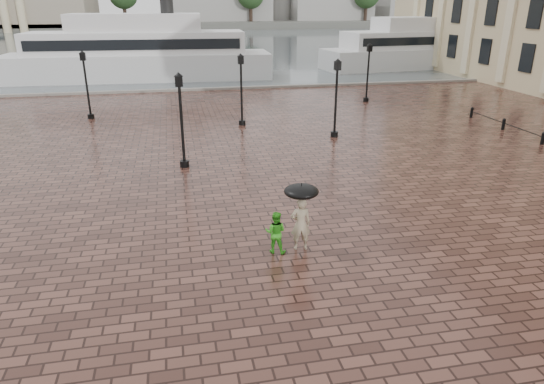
# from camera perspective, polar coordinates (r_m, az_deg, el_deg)

# --- Properties ---
(ground) EXTENTS (300.00, 300.00, 0.00)m
(ground) POSITION_cam_1_polar(r_m,az_deg,el_deg) (16.26, 12.82, -6.73)
(ground) COLOR #331D17
(ground) RESTS_ON ground
(harbour_water) EXTENTS (240.00, 240.00, 0.00)m
(harbour_water) POSITION_cam_1_polar(r_m,az_deg,el_deg) (105.42, -8.41, 17.18)
(harbour_water) COLOR #40494E
(harbour_water) RESTS_ON ground
(quay_edge) EXTENTS (80.00, 0.60, 0.30)m
(quay_edge) POSITION_cam_1_polar(r_m,az_deg,el_deg) (46.02, -3.55, 12.02)
(quay_edge) COLOR slate
(quay_edge) RESTS_ON ground
(far_shore) EXTENTS (300.00, 60.00, 2.00)m
(far_shore) POSITION_cam_1_polar(r_m,az_deg,el_deg) (173.20, -9.95, 19.04)
(far_shore) COLOR #4C4C47
(far_shore) RESTS_ON ground
(street_lamps) EXTENTS (21.44, 14.44, 4.40)m
(street_lamps) POSITION_cam_1_polar(r_m,az_deg,el_deg) (31.36, -2.78, 11.89)
(street_lamps) COLOR black
(street_lamps) RESTS_ON ground
(adult_pedestrian) EXTENTS (0.69, 0.49, 1.79)m
(adult_pedestrian) POSITION_cam_1_polar(r_m,az_deg,el_deg) (15.61, 3.38, -3.77)
(adult_pedestrian) COLOR gray
(adult_pedestrian) RESTS_ON ground
(child_pedestrian) EXTENTS (0.83, 0.75, 1.40)m
(child_pedestrian) POSITION_cam_1_polar(r_m,az_deg,el_deg) (15.47, 0.42, -4.76)
(child_pedestrian) COLOR #2F981C
(child_pedestrian) RESTS_ON ground
(ferry_near) EXTENTS (27.11, 7.53, 8.81)m
(ferry_near) POSITION_cam_1_polar(r_m,az_deg,el_deg) (53.45, -15.45, 15.51)
(ferry_near) COLOR silver
(ferry_near) RESTS_ON ground
(ferry_far) EXTENTS (24.94, 8.73, 8.01)m
(ferry_far) POSITION_cam_1_polar(r_m,az_deg,el_deg) (63.95, 17.12, 15.99)
(ferry_far) COLOR silver
(ferry_far) RESTS_ON ground
(umbrella) EXTENTS (1.10, 1.10, 1.17)m
(umbrella) POSITION_cam_1_polar(r_m,az_deg,el_deg) (15.16, 3.47, 0.07)
(umbrella) COLOR black
(umbrella) RESTS_ON ground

